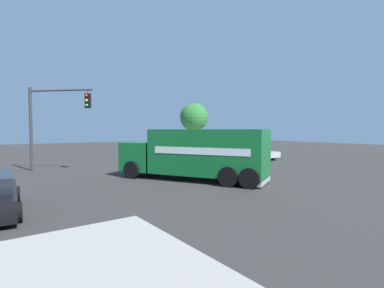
% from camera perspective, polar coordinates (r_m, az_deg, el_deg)
% --- Properties ---
extents(ground_plane, '(100.00, 100.00, 0.00)m').
position_cam_1_polar(ground_plane, '(18.50, -0.80, -5.91)').
color(ground_plane, '#33302D').
extents(sidewalk_corner_near, '(11.11, 11.11, 0.14)m').
position_cam_1_polar(sidewalk_corner_near, '(35.63, 3.97, -1.58)').
color(sidewalk_corner_near, '#9E998E').
rests_on(sidewalk_corner_near, ground).
extents(delivery_truck, '(6.26, 8.57, 2.83)m').
position_cam_1_polar(delivery_truck, '(16.28, 0.85, -1.84)').
color(delivery_truck, '#146B2D').
rests_on(delivery_truck, ground).
extents(traffic_light_primary, '(3.36, 3.36, 5.67)m').
position_cam_1_polar(traffic_light_primary, '(21.74, -25.97, 5.07)').
color(traffic_light_primary, '#38383D').
rests_on(traffic_light_primary, ground).
extents(pickup_silver, '(2.59, 5.34, 1.38)m').
position_cam_1_polar(pickup_silver, '(28.47, 11.63, -1.41)').
color(pickup_silver, '#B7BABF').
rests_on(pickup_silver, ground).
extents(pedestrian_near_corner, '(0.37, 0.46, 1.63)m').
position_cam_1_polar(pedestrian_near_corner, '(31.70, 2.69, -0.32)').
color(pedestrian_near_corner, gray).
rests_on(pedestrian_near_corner, sidewalk_corner_near).
extents(pedestrian_crossing, '(0.44, 0.38, 1.60)m').
position_cam_1_polar(pedestrian_crossing, '(33.72, 1.49, -0.16)').
color(pedestrian_crossing, black).
rests_on(pedestrian_crossing, sidewalk_corner_near).
extents(picket_fence_run, '(6.04, 0.05, 0.95)m').
position_cam_1_polar(picket_fence_run, '(39.80, -0.95, -0.31)').
color(picket_fence_run, white).
rests_on(picket_fence_run, sidewalk_corner_near).
extents(shade_tree_near, '(3.65, 3.65, 6.09)m').
position_cam_1_polar(shade_tree_near, '(37.65, 0.41, 5.24)').
color(shade_tree_near, brown).
rests_on(shade_tree_near, sidewalk_corner_near).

